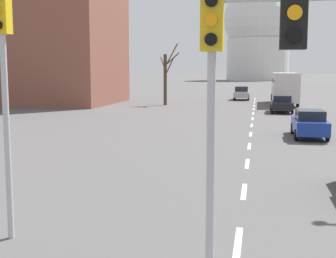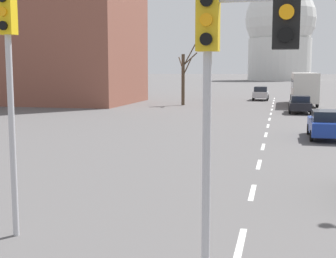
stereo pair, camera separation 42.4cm
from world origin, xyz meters
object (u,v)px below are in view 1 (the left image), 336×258
traffic_signal_centre_tall (260,63)px  city_bus (285,86)px  sedan_near_left (282,104)px  sedan_near_right (309,123)px  sedan_mid_centre (242,93)px  traffic_signal_near_left (4,66)px

traffic_signal_centre_tall → city_bus: 45.62m
traffic_signal_centre_tall → sedan_near_left: size_ratio=1.21×
sedan_near_right → sedan_mid_centre: bearing=98.6°
traffic_signal_centre_tall → traffic_signal_near_left: (-5.52, 1.88, -0.03)m
sedan_mid_centre → city_bus: size_ratio=0.39×
traffic_signal_centre_tall → city_bus: bearing=86.4°
sedan_near_left → sedan_near_right: bearing=-87.0°
sedan_near_right → sedan_near_left: bearing=93.0°
city_bus → sedan_near_right: bearing=-89.9°
traffic_signal_near_left → city_bus: 44.45m
traffic_signal_near_left → sedan_near_left: 34.59m
sedan_near_right → traffic_signal_near_left: bearing=-115.2°
sedan_mid_centre → city_bus: bearing=-55.3°
traffic_signal_centre_tall → sedan_near_left: traffic_signal_centre_tall is taller
traffic_signal_centre_tall → traffic_signal_near_left: 5.83m
sedan_mid_centre → city_bus: city_bus is taller
sedan_near_left → sedan_near_right: (0.81, -15.64, 0.00)m
traffic_signal_centre_tall → sedan_near_right: bearing=81.6°
sedan_near_right → sedan_mid_centre: sedan_mid_centre is taller
sedan_near_right → city_bus: size_ratio=0.42×
traffic_signal_centre_tall → sedan_near_right: traffic_signal_centre_tall is taller
traffic_signal_centre_tall → sedan_mid_centre: size_ratio=1.23×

